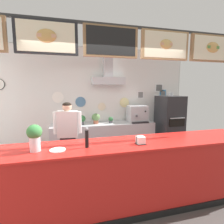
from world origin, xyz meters
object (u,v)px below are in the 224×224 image
(shop_worker, at_px, (68,139))
(condiment_plate, at_px, (58,150))
(potted_basil, at_px, (111,120))
(napkin_holder, at_px, (141,140))
(pepper_grinder, at_px, (87,138))
(potted_rosemary, at_px, (96,118))
(pizza_oven, at_px, (169,125))
(basil_vase, at_px, (35,137))
(potted_oregano, at_px, (69,120))
(potted_sage, at_px, (82,119))
(espresso_machine, at_px, (137,114))

(shop_worker, height_order, condiment_plate, shop_worker)
(potted_basil, relative_size, napkin_holder, 1.18)
(potted_basil, bearing_deg, napkin_holder, -92.90)
(pepper_grinder, bearing_deg, napkin_holder, -3.01)
(potted_basil, height_order, potted_rosemary, potted_rosemary)
(potted_rosemary, bearing_deg, pizza_oven, -8.19)
(shop_worker, relative_size, basil_vase, 4.48)
(potted_oregano, height_order, potted_sage, potted_sage)
(pizza_oven, xyz_separation_m, potted_basil, (-1.64, 0.27, 0.18))
(shop_worker, distance_m, potted_rosemary, 1.33)
(espresso_machine, bearing_deg, basil_vase, -137.11)
(shop_worker, bearing_deg, condiment_plate, 88.72)
(potted_sage, bearing_deg, potted_oregano, 173.73)
(potted_sage, bearing_deg, shop_worker, -109.34)
(potted_rosemary, relative_size, pepper_grinder, 0.96)
(shop_worker, xyz_separation_m, potted_oregano, (0.03, 1.07, 0.18))
(basil_vase, bearing_deg, potted_basil, 54.41)
(potted_rosemary, height_order, napkin_holder, potted_rosemary)
(espresso_machine, relative_size, potted_sage, 2.11)
(condiment_plate, distance_m, napkin_holder, 1.17)
(potted_rosemary, relative_size, potted_oregano, 1.31)
(potted_rosemary, bearing_deg, condiment_plate, -111.32)
(napkin_holder, xyz_separation_m, pepper_grinder, (-0.78, 0.04, 0.09))
(condiment_plate, bearing_deg, potted_basil, 60.05)
(shop_worker, bearing_deg, napkin_holder, 136.26)
(potted_oregano, bearing_deg, potted_rosemary, 0.96)
(potted_rosemary, bearing_deg, espresso_machine, -2.05)
(pizza_oven, height_order, potted_basil, pizza_oven)
(potted_sage, bearing_deg, espresso_machine, 0.25)
(shop_worker, distance_m, potted_oregano, 1.08)
(pizza_oven, relative_size, condiment_plate, 8.39)
(potted_rosemary, height_order, pepper_grinder, pepper_grinder)
(pizza_oven, bearing_deg, potted_basil, 170.59)
(potted_sage, height_order, condiment_plate, potted_sage)
(pepper_grinder, bearing_deg, potted_oregano, 95.74)
(pizza_oven, height_order, espresso_machine, pizza_oven)
(espresso_machine, distance_m, potted_rosemary, 1.18)
(shop_worker, xyz_separation_m, potted_basil, (1.15, 1.06, 0.15))
(potted_oregano, xyz_separation_m, pepper_grinder, (0.22, -2.23, 0.15))
(espresso_machine, height_order, basil_vase, basil_vase)
(potted_sage, bearing_deg, potted_basil, 1.90)
(potted_oregano, xyz_separation_m, basil_vase, (-0.45, -2.20, 0.20))
(condiment_plate, bearing_deg, napkin_holder, -1.17)
(espresso_machine, relative_size, potted_basil, 3.13)
(potted_oregano, bearing_deg, condiment_plate, -94.22)
(napkin_holder, bearing_deg, basil_vase, 177.33)
(pizza_oven, relative_size, shop_worker, 1.10)
(potted_oregano, height_order, pepper_grinder, pepper_grinder)
(napkin_holder, bearing_deg, shop_worker, 130.78)
(potted_oregano, distance_m, napkin_holder, 2.48)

